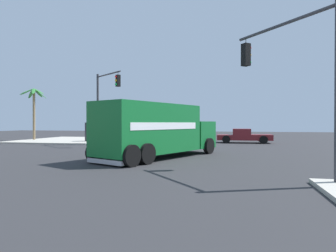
# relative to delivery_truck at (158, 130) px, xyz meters

# --- Properties ---
(ground_plane) EXTENTS (100.00, 100.00, 0.00)m
(ground_plane) POSITION_rel_delivery_truck_xyz_m (1.11, 0.09, -1.56)
(ground_plane) COLOR #2B2B2D
(sidewalk_corner_far) EXTENTS (11.18, 11.18, 0.14)m
(sidewalk_corner_far) POSITION_rel_delivery_truck_xyz_m (13.35, 12.33, -1.49)
(sidewalk_corner_far) COLOR #B2ADA0
(sidewalk_corner_far) RESTS_ON ground
(delivery_truck) EXTENTS (8.79, 5.89, 2.99)m
(delivery_truck) POSITION_rel_delivery_truck_xyz_m (0.00, 0.00, 0.00)
(delivery_truck) COLOR #146B2D
(delivery_truck) RESTS_ON ground
(traffic_light_primary) EXTENTS (2.52, 3.24, 6.19)m
(traffic_light_primary) POSITION_rel_delivery_truck_xyz_m (7.78, 6.79, 2.63)
(traffic_light_primary) COLOR #38383D
(traffic_light_primary) RESTS_ON sidewalk_corner_far
(traffic_light_secondary) EXTENTS (3.52, 2.98, 5.71)m
(traffic_light_secondary) POSITION_rel_delivery_truck_xyz_m (-4.89, -6.34, 2.37)
(traffic_light_secondary) COLOR #38383D
(traffic_light_secondary) RESTS_ON sidewalk_corner_near
(pickup_maroon) EXTENTS (2.26, 5.21, 1.38)m
(pickup_maroon) POSITION_rel_delivery_truck_xyz_m (13.75, -5.16, -0.83)
(pickup_maroon) COLOR maroon
(pickup_maroon) RESTS_ON ground
(vending_machine_red) EXTENTS (1.17, 1.16, 1.85)m
(vending_machine_red) POSITION_rel_delivery_truck_xyz_m (11.09, 9.78, -0.49)
(vending_machine_red) COLOR black
(vending_machine_red) RESTS_ON sidewalk_corner_far
(palm_tree_far) EXTENTS (2.83, 3.05, 5.59)m
(palm_tree_far) POSITION_rel_delivery_truck_xyz_m (12.13, 17.00, 2.46)
(palm_tree_far) COLOR #7A6647
(palm_tree_far) RESTS_ON sidewalk_corner_far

